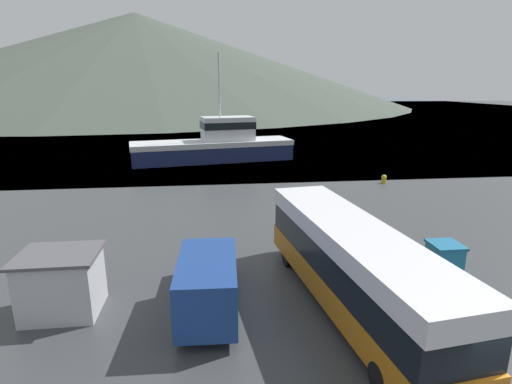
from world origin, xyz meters
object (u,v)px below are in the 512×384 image
at_px(dock_kiosk, 62,283).
at_px(tour_bus, 351,263).
at_px(storage_bin, 444,256).
at_px(fishing_boat, 216,145).
at_px(small_boat, 245,146).
at_px(delivery_van, 208,280).

bearing_deg(dock_kiosk, tour_bus, -5.33).
bearing_deg(storage_bin, fishing_boat, 108.83).
bearing_deg(fishing_boat, tour_bus, 177.26).
distance_m(dock_kiosk, small_boat, 40.29).
distance_m(fishing_boat, small_boat, 9.16).
bearing_deg(fishing_boat, storage_bin, -171.88).
bearing_deg(small_boat, fishing_boat, -10.31).
xyz_separation_m(fishing_boat, dock_kiosk, (-6.28, -30.82, -0.61)).
relative_size(storage_bin, dock_kiosk, 0.49).
xyz_separation_m(delivery_van, fishing_boat, (0.87, 31.29, 0.58)).
relative_size(delivery_van, small_boat, 1.06).
xyz_separation_m(fishing_boat, storage_bin, (9.93, -29.13, -1.15)).
distance_m(tour_bus, small_boat, 39.99).
bearing_deg(tour_bus, delivery_van, 167.14).
xyz_separation_m(tour_bus, delivery_van, (-5.32, 0.54, -0.65)).
bearing_deg(delivery_van, small_boat, 85.19).
bearing_deg(small_boat, dock_kiosk, 0.96).
xyz_separation_m(fishing_boat, small_boat, (3.97, 8.13, -1.42)).
bearing_deg(dock_kiosk, fishing_boat, 78.49).
relative_size(delivery_van, storage_bin, 4.32).
bearing_deg(tour_bus, fishing_boat, 90.90).
height_order(delivery_van, dock_kiosk, dock_kiosk).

